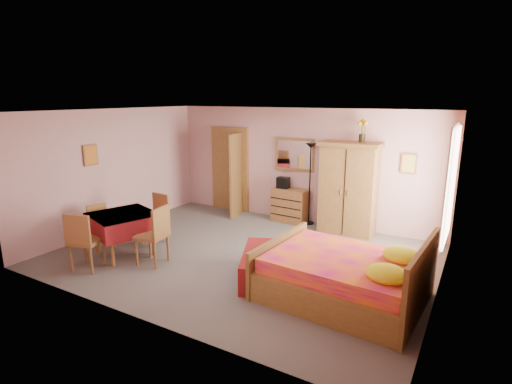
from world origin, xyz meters
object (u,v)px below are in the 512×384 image
Objects in this scene: dining_table at (124,234)px; stereo at (283,183)px; chair_north at (154,219)px; chair_east at (151,235)px; bed at (343,264)px; chair_west at (102,227)px; wardrobe at (348,189)px; chest_of_drawers at (290,205)px; wall_mirror at (295,154)px; chair_south at (86,240)px; bench at (259,265)px; floor_lamp at (310,184)px; sunflower_vase at (362,131)px.

stereo is at bearing 64.52° from dining_table.
chair_east is (0.67, -0.76, 0.03)m from chair_north.
bed reaches higher than dining_table.
chair_west is 1.36m from chair_east.
stereo is 0.14× the size of wardrobe.
chest_of_drawers is at bearing -7.18° from stereo.
chair_west is (-2.41, -3.50, -1.13)m from wall_mirror.
dining_table is at bearing 78.42° from chair_east.
chair_south reaches higher than chair_north.
dining_table is at bearing 103.78° from chair_west.
bench is at bearing -70.03° from chest_of_drawers.
dining_table is at bearing -120.49° from wall_mirror.
wardrobe is 2.93m from bed.
wardrobe is at bearing 32.74° from chair_south.
dining_table is 0.77m from chair_south.
stereo is 3.22m from bench.
chest_of_drawers is at bearing 61.70° from dining_table.
chair_east is at bearing 24.26° from chair_south.
stereo is at bearing -22.39° from chair_east.
dining_table is (-1.59, -3.34, -0.51)m from stereo.
wardrobe reaches higher than chest_of_drawers.
floor_lamp is 1.69m from sunflower_vase.
wall_mirror is 3.47m from chair_north.
bed reaches higher than chest_of_drawers.
sunflower_vase is at bearing 75.91° from bench.
chair_south is at bearing -129.85° from wardrobe.
dining_table is (-2.63, -0.37, 0.17)m from bench.
bed is at bearing -50.60° from stereo.
wall_mirror is 1.17× the size of chair_west.
bench is 1.97m from chair_east.
dining_table is (-3.98, -0.43, -0.13)m from bed.
wall_mirror reaches higher than chair_south.
sunflower_vase is at bearing 144.88° from chair_west.
bench is (-0.73, -2.92, -1.95)m from sunflower_vase.
bed is (2.39, -2.91, -0.39)m from stereo.
wardrobe is at bearing 45.41° from dining_table.
chest_of_drawers reaches higher than bench.
stereo is 3.78m from bed.
wall_mirror reaches higher than dining_table.
sunflower_vase reaches higher than dining_table.
bench is at bearing -85.79° from chair_east.
sunflower_vase is at bearing -1.39° from stereo.
chair_west is at bearing 49.87° from chair_north.
wall_mirror reaches higher than chair_west.
chair_south is (-3.41, -4.05, -1.67)m from sunflower_vase.
chair_east is at bearing -3.49° from dining_table.
bed is 2.15× the size of chair_east.
bed is at bearing -89.83° from chair_east.
stereo is 0.58× the size of sunflower_vase.
chest_of_drawers is 3.63m from bed.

